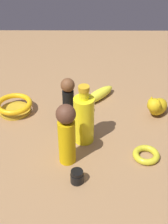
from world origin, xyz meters
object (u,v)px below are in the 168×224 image
Objects in this scene: person_figure_adult at (67,133)px; person_figure_child at (68,99)px; bottle_tall at (84,118)px; bangle at (146,155)px; cat_figurine at (157,106)px; nail_polish_jar at (77,176)px; banana at (99,95)px; bowl at (14,106)px.

person_figure_adult is 1.19× the size of person_figure_child.
bottle_tall is at bearing -26.61° from person_figure_adult.
bangle is 0.26m from cat_figurine.
nail_polish_jar is at bearing -160.17° from person_figure_adult.
banana is 0.40m from person_figure_adult.
banana is 0.95× the size of person_figure_child.
nail_polish_jar is at bearing 139.25° from cat_figurine.
cat_figurine is at bearing -91.57° from bowl.
bowl is at bearing 75.76° from person_figure_child.
banana is at bearing -12.94° from bottle_tall.
person_figure_child is (0.31, 0.04, 0.08)m from nail_polish_jar.
bowl is (0.37, 0.26, 0.01)m from nail_polish_jar.
bottle_tall is 1.01× the size of person_figure_adult.
nail_polish_jar is 0.24× the size of person_figure_child.
nail_polish_jar is at bearing 174.44° from bottle_tall.
bowl is at bearing 148.24° from banana.
cat_figurine is at bearing -73.46° from banana.
bangle is 0.49× the size of person_figure_child.
nail_polish_jar reaches higher than bangle.
banana is 0.79× the size of person_figure_adult.
nail_polish_jar is 0.20× the size of person_figure_adult.
person_figure_adult reaches higher than person_figure_child.
bangle is 0.62× the size of bowl.
nail_polish_jar is 0.33m from person_figure_child.
bangle is at bearing -114.88° from banana.
bangle is 0.56m from bowl.
banana is at bearing -9.82° from nail_polish_jar.
cat_figurine is 0.78× the size of bowl.
bottle_tall is 1.21× the size of person_figure_child.
person_figure_child is 0.24m from bowl.
bottle_tall is 5.08× the size of nail_polish_jar.
bowl is (-0.10, 0.34, 0.01)m from banana.
person_figure_adult is at bearing 93.23° from bangle.
bangle is at bearing -113.60° from bottle_tall.
bottle_tall is 0.24m from bangle.
cat_figurine is 0.61× the size of person_figure_child.
bangle is 2.07× the size of nail_polish_jar.
person_figure_adult is at bearing 127.61° from cat_figurine.
cat_figurine reaches higher than nail_polish_jar.
bottle_tall is 1.96× the size of cat_figurine.
person_figure_child is (0.21, 0.27, 0.09)m from bangle.
cat_figurine is at bearing -61.49° from bottle_tall.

